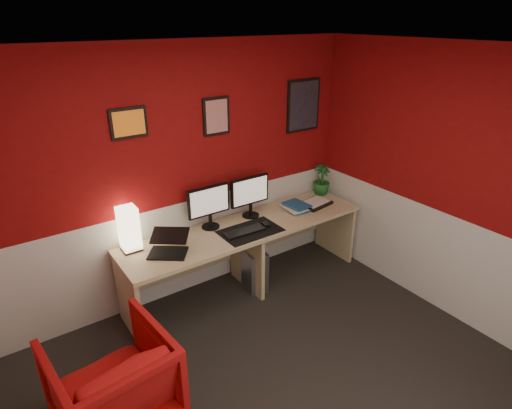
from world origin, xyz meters
name	(u,v)px	position (x,y,z in m)	size (l,w,h in m)	color
ground	(282,403)	(0.00, 0.00, 0.00)	(4.00, 3.50, 0.01)	black
ceiling	(294,54)	(0.00, 0.00, 2.50)	(4.00, 3.50, 0.01)	white
wall_back	(171,181)	(0.00, 1.75, 1.25)	(4.00, 0.01, 2.50)	maroon
wall_right	(464,193)	(2.00, 0.00, 1.25)	(0.01, 3.50, 2.50)	maroon
wainscot_back	(177,250)	(0.00, 1.75, 0.50)	(4.00, 0.01, 1.00)	silver
wainscot_right	(448,265)	(2.00, 0.00, 0.50)	(0.01, 3.50, 1.00)	silver
desk	(247,257)	(0.62, 1.41, 0.36)	(2.60, 0.65, 0.73)	tan
shoji_lamp	(129,230)	(-0.49, 1.61, 0.93)	(0.16, 0.16, 0.40)	#FFE5B2
laptop	(167,243)	(-0.25, 1.35, 0.84)	(0.33, 0.23, 0.22)	black
monitor_left	(209,201)	(0.31, 1.59, 1.02)	(0.45, 0.06, 0.58)	black
monitor_right	(250,191)	(0.79, 1.58, 1.02)	(0.45, 0.06, 0.58)	black
desk_mat	(250,231)	(0.59, 1.30, 0.73)	(0.60, 0.38, 0.01)	black
keyboard	(245,231)	(0.53, 1.30, 0.74)	(0.42, 0.14, 0.02)	black
mouse	(266,224)	(0.78, 1.29, 0.75)	(0.06, 0.10, 0.03)	black
book_bottom	(290,211)	(1.20, 1.42, 0.74)	(0.20, 0.27, 0.03)	#1C5681
book_middle	(286,210)	(1.15, 1.42, 0.77)	(0.20, 0.28, 0.02)	silver
book_top	(290,207)	(1.18, 1.40, 0.79)	(0.21, 0.28, 0.03)	#1C5681
zen_tray	(315,204)	(1.55, 1.40, 0.74)	(0.35, 0.25, 0.03)	black
potted_plant	(321,180)	(1.82, 1.60, 0.91)	(0.20, 0.20, 0.36)	#19591E
pc_tower	(251,266)	(0.69, 1.43, 0.23)	(0.20, 0.45, 0.45)	#99999E
armchair	(113,381)	(-1.05, 0.58, 0.35)	(0.76, 0.78, 0.71)	#B4100F
art_left	(129,123)	(-0.34, 1.74, 1.85)	(0.32, 0.02, 0.26)	orange
art_center	(216,116)	(0.51, 1.74, 1.80)	(0.28, 0.02, 0.36)	red
art_right	(303,105)	(1.60, 1.74, 1.78)	(0.44, 0.02, 0.56)	black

